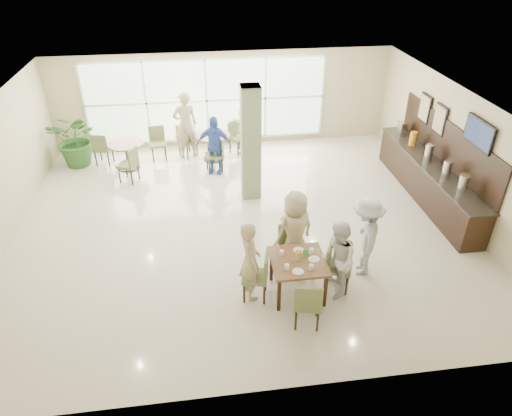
{
  "coord_description": "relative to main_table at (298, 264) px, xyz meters",
  "views": [
    {
      "loc": [
        -0.82,
        -8.71,
        5.81
      ],
      "look_at": [
        0.2,
        -1.2,
        1.1
      ],
      "focal_mm": 32.0,
      "sensor_mm": 36.0,
      "label": 1
    }
  ],
  "objects": [
    {
      "name": "tabletop_clutter",
      "position": [
        0.03,
        -0.01,
        0.15
      ],
      "size": [
        0.69,
        0.79,
        0.21
      ],
      "color": "white",
      "rests_on": "main_table"
    },
    {
      "name": "window_bank",
      "position": [
        -1.28,
        6.95,
        0.74
      ],
      "size": [
        7.0,
        0.04,
        7.0
      ],
      "color": "silver",
      "rests_on": "ground"
    },
    {
      "name": "adult_a",
      "position": [
        -1.21,
        5.08,
        0.14
      ],
      "size": [
        1.05,
        0.76,
        1.61
      ],
      "primitive_type": "imported",
      "rotation": [
        0.0,
        0.0,
        -0.26
      ],
      "color": "#3E60BA",
      "rests_on": "ground"
    },
    {
      "name": "room_shell",
      "position": [
        -0.78,
        2.49,
        1.04
      ],
      "size": [
        10.0,
        10.0,
        10.0
      ],
      "color": "white",
      "rests_on": "ground"
    },
    {
      "name": "round_table_right",
      "position": [
        -1.2,
        5.91,
        -0.11
      ],
      "size": [
        1.01,
        1.01,
        0.75
      ],
      "color": "brown",
      "rests_on": "ground"
    },
    {
      "name": "adult_b",
      "position": [
        -0.23,
        6.0,
        0.17
      ],
      "size": [
        1.12,
        1.67,
        1.66
      ],
      "primitive_type": "imported",
      "rotation": [
        0.0,
        0.0,
        -1.24
      ],
      "color": "white",
      "rests_on": "ground"
    },
    {
      "name": "chairs_table_left",
      "position": [
        -3.52,
        5.67,
        -0.18
      ],
      "size": [
        2.04,
        1.8,
        0.95
      ],
      "color": "olive",
      "rests_on": "ground"
    },
    {
      "name": "round_table_left",
      "position": [
        -3.59,
        5.66,
        -0.11
      ],
      "size": [
        0.99,
        0.99,
        0.75
      ],
      "color": "brown",
      "rests_on": "ground"
    },
    {
      "name": "buffet_counter",
      "position": [
        3.91,
        2.99,
        -0.11
      ],
      "size": [
        0.64,
        4.7,
        1.95
      ],
      "color": "black",
      "rests_on": "ground"
    },
    {
      "name": "framed_art_b",
      "position": [
        4.16,
        4.29,
        1.19
      ],
      "size": [
        0.05,
        0.55,
        0.7
      ],
      "color": "black",
      "rests_on": "ground"
    },
    {
      "name": "ground",
      "position": [
        -0.78,
        2.49,
        -0.66
      ],
      "size": [
        10.0,
        10.0,
        0.0
      ],
      "primitive_type": "plane",
      "color": "beige",
      "rests_on": "ground"
    },
    {
      "name": "adult_standing",
      "position": [
        -1.94,
        6.18,
        0.32
      ],
      "size": [
        0.81,
        0.63,
        1.96
      ],
      "primitive_type": "imported",
      "rotation": [
        0.0,
        0.0,
        3.39
      ],
      "color": "tan",
      "rests_on": "ground"
    },
    {
      "name": "framed_art_a",
      "position": [
        4.16,
        3.49,
        1.19
      ],
      "size": [
        0.05,
        0.55,
        0.7
      ],
      "color": "black",
      "rests_on": "ground"
    },
    {
      "name": "chairs_table_right",
      "position": [
        -1.19,
        5.89,
        -0.18
      ],
      "size": [
        2.12,
        1.7,
        0.95
      ],
      "color": "olive",
      "rests_on": "ground"
    },
    {
      "name": "main_table",
      "position": [
        0.0,
        0.0,
        0.0
      ],
      "size": [
        0.98,
        0.98,
        0.75
      ],
      "color": "brown",
      "rests_on": "ground"
    },
    {
      "name": "teen_standing",
      "position": [
        1.39,
        0.45,
        0.16
      ],
      "size": [
        0.92,
        1.2,
        1.64
      ],
      "primitive_type": "imported",
      "rotation": [
        0.0,
        0.0,
        -1.9
      ],
      "color": "#AEAEB0",
      "rests_on": "ground"
    },
    {
      "name": "column",
      "position": [
        -0.38,
        3.69,
        0.74
      ],
      "size": [
        0.45,
        0.45,
        2.8
      ],
      "primitive_type": "cube",
      "color": "#708059",
      "rests_on": "ground"
    },
    {
      "name": "teen_right",
      "position": [
        0.69,
        -0.1,
        0.1
      ],
      "size": [
        0.64,
        0.79,
        1.52
      ],
      "primitive_type": "imported",
      "rotation": [
        0.0,
        0.0,
        -1.66
      ],
      "color": "white",
      "rests_on": "ground"
    },
    {
      "name": "chairs_main_table",
      "position": [
        0.02,
        -0.0,
        -0.18
      ],
      "size": [
        2.14,
        2.06,
        0.95
      ],
      "color": "olive",
      "rests_on": "ground"
    },
    {
      "name": "wall_tv",
      "position": [
        4.15,
        1.89,
        1.49
      ],
      "size": [
        0.06,
        1.0,
        0.58
      ],
      "color": "black",
      "rests_on": "ground"
    },
    {
      "name": "teen_far",
      "position": [
        0.09,
        0.78,
        0.18
      ],
      "size": [
        0.93,
        0.72,
        1.68
      ],
      "primitive_type": "imported",
      "rotation": [
        0.0,
        0.0,
        3.53
      ],
      "color": "tan",
      "rests_on": "ground"
    },
    {
      "name": "teen_left",
      "position": [
        -0.86,
        0.06,
        0.12
      ],
      "size": [
        0.49,
        0.64,
        1.57
      ],
      "primitive_type": "imported",
      "rotation": [
        0.0,
        0.0,
        1.78
      ],
      "color": "tan",
      "rests_on": "ground"
    },
    {
      "name": "potted_plant",
      "position": [
        -4.95,
        6.06,
        0.11
      ],
      "size": [
        1.73,
        1.73,
        1.54
      ],
      "primitive_type": "imported",
      "rotation": [
        0.0,
        0.0,
        -0.29
      ],
      "color": "#2D6026",
      "rests_on": "ground"
    }
  ]
}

